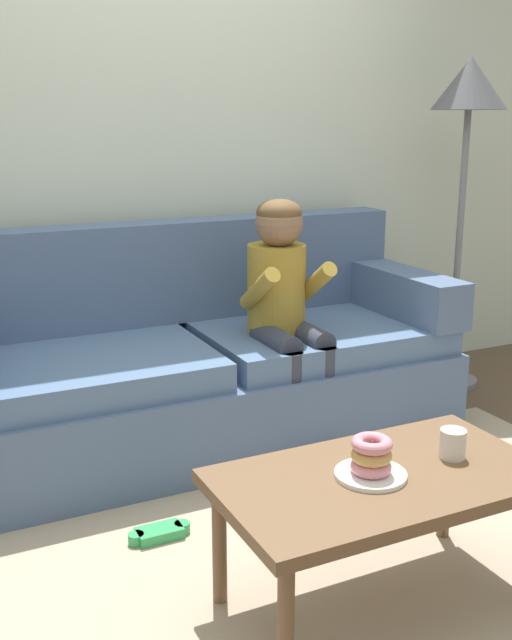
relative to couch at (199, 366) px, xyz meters
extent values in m
plane|color=brown|center=(-0.01, -0.85, -0.35)|extent=(10.00, 10.00, 0.00)
cube|color=beige|center=(-0.01, 0.55, 1.05)|extent=(8.00, 0.10, 2.80)
cube|color=tan|center=(-0.01, -1.10, -0.34)|extent=(2.81, 1.61, 0.01)
cube|color=slate|center=(0.00, -0.05, -0.16)|extent=(2.28, 0.90, 0.38)
cube|color=slate|center=(-0.57, -0.10, 0.09)|extent=(1.09, 0.74, 0.12)
cube|color=slate|center=(0.57, -0.10, 0.09)|extent=(1.09, 0.74, 0.12)
cube|color=slate|center=(0.00, 0.30, 0.39)|extent=(2.28, 0.20, 0.47)
cube|color=slate|center=(1.04, -0.05, 0.26)|extent=(0.20, 0.90, 0.22)
cube|color=brown|center=(0.02, -1.40, 0.07)|extent=(0.98, 0.54, 0.04)
cylinder|color=brown|center=(-0.41, -1.61, -0.15)|extent=(0.04, 0.04, 0.40)
cylinder|color=brown|center=(-0.41, -1.19, -0.15)|extent=(0.04, 0.04, 0.40)
cylinder|color=brown|center=(0.44, -1.19, -0.15)|extent=(0.04, 0.04, 0.40)
cylinder|color=olive|center=(0.33, -0.13, 0.35)|extent=(0.26, 0.26, 0.40)
sphere|color=#846047|center=(0.33, -0.15, 0.65)|extent=(0.21, 0.21, 0.21)
ellipsoid|color=brown|center=(0.33, -0.15, 0.70)|extent=(0.20, 0.20, 0.12)
cylinder|color=#333847|center=(0.25, -0.28, 0.16)|extent=(0.11, 0.30, 0.11)
cylinder|color=#333847|center=(0.25, -0.43, -0.07)|extent=(0.09, 0.09, 0.44)
cube|color=black|center=(0.25, -0.48, -0.32)|extent=(0.10, 0.20, 0.06)
cylinder|color=olive|center=(0.19, -0.24, 0.39)|extent=(0.07, 0.29, 0.23)
cylinder|color=#333847|center=(0.41, -0.28, 0.16)|extent=(0.11, 0.30, 0.11)
cylinder|color=#333847|center=(0.41, -0.43, -0.07)|extent=(0.09, 0.09, 0.44)
cube|color=black|center=(0.41, -0.48, -0.32)|extent=(0.10, 0.20, 0.06)
cylinder|color=olive|center=(0.46, -0.24, 0.39)|extent=(0.07, 0.29, 0.23)
cylinder|color=white|center=(-0.02, -1.40, 0.10)|extent=(0.21, 0.21, 0.01)
torus|color=pink|center=(-0.02, -1.40, 0.12)|extent=(0.16, 0.16, 0.04)
torus|color=tan|center=(-0.02, -1.40, 0.16)|extent=(0.17, 0.17, 0.04)
torus|color=pink|center=(-0.02, -1.40, 0.19)|extent=(0.16, 0.16, 0.04)
cylinder|color=silver|center=(0.27, -1.40, 0.13)|extent=(0.08, 0.08, 0.09)
cube|color=#339E56|center=(-0.46, -0.77, -0.32)|extent=(0.16, 0.09, 0.05)
cylinder|color=#339E56|center=(-0.55, -0.77, -0.32)|extent=(0.06, 0.06, 0.05)
cylinder|color=#339E56|center=(-0.38, -0.77, -0.32)|extent=(0.06, 0.06, 0.05)
cylinder|color=slate|center=(1.53, 0.08, -0.33)|extent=(0.30, 0.30, 0.03)
cylinder|color=slate|center=(1.53, 0.08, 0.43)|extent=(0.04, 0.04, 1.50)
cone|color=#4C4C51|center=(1.53, 0.08, 1.26)|extent=(0.38, 0.38, 0.26)
camera|label=1|loc=(-1.19, -3.05, 1.09)|focal=42.50mm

